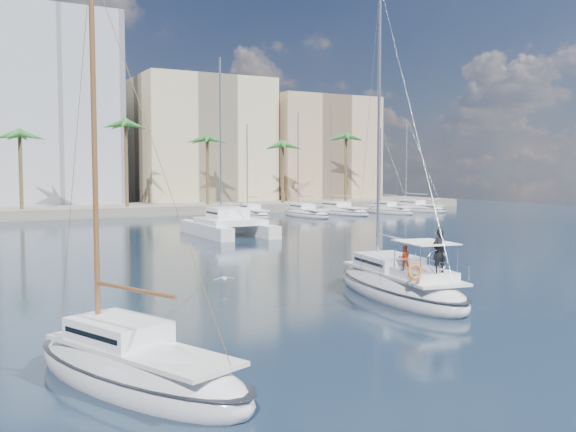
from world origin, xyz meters
TOP-DOWN VIEW (x-y plane):
  - ground at (0.00, 0.00)m, footprint 160.00×160.00m
  - quay at (0.00, 61.00)m, footprint 120.00×14.00m
  - building_beige at (22.00, 70.00)m, footprint 20.00×14.00m
  - building_tan_right at (42.00, 68.00)m, footprint 18.00×12.00m
  - palm_centre at (0.00, 57.00)m, footprint 3.60×3.60m
  - palm_right at (34.00, 57.00)m, footprint 3.60×3.60m
  - main_sloop at (4.57, -1.87)m, footprint 4.87×10.69m
  - small_sloop at (-9.30, -8.35)m, footprint 5.58×8.78m
  - catamaran at (8.61, 27.79)m, footprint 5.68×11.00m
  - seagull at (-1.72, 3.84)m, footprint 1.11×0.48m
  - moored_yacht_a at (20.00, 47.00)m, footprint 3.37×9.52m
  - moored_yacht_b at (26.50, 45.00)m, footprint 3.32×10.83m
  - moored_yacht_c at (33.00, 47.00)m, footprint 3.98×12.33m
  - moored_yacht_d at (39.50, 45.00)m, footprint 3.52×9.55m
  - moored_yacht_e at (46.00, 47.00)m, footprint 4.61×11.11m

SIDE VIEW (x-z plane):
  - ground at x=0.00m, z-range 0.00..0.00m
  - moored_yacht_a at x=20.00m, z-range -5.95..5.95m
  - moored_yacht_b at x=26.50m, z-range -6.86..6.86m
  - moored_yacht_c at x=33.00m, z-range -7.77..7.77m
  - moored_yacht_d at x=39.50m, z-range -5.95..5.95m
  - moored_yacht_e at x=46.00m, z-range -6.86..6.86m
  - small_sloop at x=-9.30m, z-range -5.60..6.46m
  - seagull at x=-1.72m, z-range 0.36..0.57m
  - main_sloop at x=4.57m, z-range -7.15..8.15m
  - quay at x=0.00m, z-range 0.00..1.20m
  - catamaran at x=8.61m, z-range -6.88..9.12m
  - building_tan_right at x=42.00m, z-range 0.00..18.00m
  - building_beige at x=22.00m, z-range 0.00..20.00m
  - palm_centre at x=0.00m, z-range 4.13..16.43m
  - palm_right at x=34.00m, z-range 4.13..16.43m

